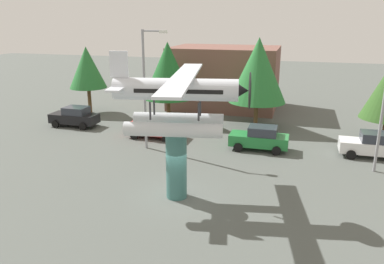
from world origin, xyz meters
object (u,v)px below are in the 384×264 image
(car_mid_red, at_px, (155,127))
(storefront_building, at_px, (225,77))
(tree_center_back, at_px, (258,70))
(floatplane_monument, at_px, (178,99))
(streetlight_primary, at_px, (147,82))
(tree_west, at_px, (87,68))
(car_distant_white, at_px, (373,145))
(car_far_green, at_px, (260,138))
(tree_east, at_px, (168,70))
(car_near_black, at_px, (75,117))
(display_pedestal, at_px, (176,165))

(car_mid_red, distance_m, storefront_building, 13.00)
(storefront_building, relative_size, tree_center_back, 1.41)
(floatplane_monument, distance_m, storefront_building, 22.17)
(car_mid_red, xyz_separation_m, streetlight_primary, (0.50, -2.56, 4.01))
(floatplane_monument, distance_m, tree_west, 21.35)
(car_distant_white, height_order, streetlight_primary, streetlight_primary)
(car_mid_red, bearing_deg, car_distant_white, 179.72)
(tree_west, bearing_deg, storefront_building, 26.69)
(tree_west, bearing_deg, tree_center_back, -3.04)
(car_mid_red, bearing_deg, storefront_building, -104.26)
(car_mid_red, bearing_deg, car_far_green, 175.48)
(car_mid_red, bearing_deg, floatplane_monument, 118.03)
(car_mid_red, height_order, tree_east, tree_east)
(car_near_black, height_order, storefront_building, storefront_building)
(display_pedestal, relative_size, car_mid_red, 0.88)
(car_distant_white, height_order, storefront_building, storefront_building)
(car_far_green, relative_size, tree_west, 0.64)
(display_pedestal, xyz_separation_m, car_near_black, (-12.97, 10.77, -0.97))
(storefront_building, bearing_deg, tree_center_back, -59.48)
(floatplane_monument, height_order, storefront_building, floatplane_monument)
(floatplane_monument, bearing_deg, tree_west, 122.48)
(floatplane_monument, xyz_separation_m, tree_east, (-5.70, 14.63, -0.66))
(car_mid_red, distance_m, car_far_green, 8.41)
(car_near_black, relative_size, car_distant_white, 1.00)
(floatplane_monument, distance_m, tree_center_back, 14.97)
(car_mid_red, distance_m, car_distant_white, 16.01)
(storefront_building, bearing_deg, car_far_green, -68.18)
(car_distant_white, bearing_deg, tree_east, -17.18)
(streetlight_primary, bearing_deg, tree_center_back, 48.46)
(streetlight_primary, bearing_deg, car_far_green, 13.55)
(floatplane_monument, relative_size, car_near_black, 2.48)
(display_pedestal, height_order, tree_center_back, tree_center_back)
(storefront_building, bearing_deg, floatplane_monument, -84.95)
(streetlight_primary, xyz_separation_m, tree_center_back, (6.89, 7.78, 0.10))
(tree_center_back, bearing_deg, car_mid_red, -144.80)
(floatplane_monument, height_order, car_mid_red, floatplane_monument)
(car_mid_red, height_order, tree_center_back, tree_center_back)
(display_pedestal, bearing_deg, car_near_black, 140.29)
(floatplane_monument, distance_m, car_far_green, 10.50)
(storefront_building, bearing_deg, car_distant_white, -44.15)
(streetlight_primary, distance_m, storefront_building, 15.30)
(display_pedestal, bearing_deg, car_mid_red, 117.37)
(display_pedestal, distance_m, car_near_black, 16.89)
(car_far_green, bearing_deg, tree_center_back, -80.41)
(floatplane_monument, distance_m, car_mid_red, 11.73)
(car_distant_white, distance_m, tree_east, 17.81)
(display_pedestal, height_order, car_near_black, display_pedestal)
(car_far_green, bearing_deg, car_near_black, -6.41)
(floatplane_monument, xyz_separation_m, car_near_black, (-13.10, 10.75, -4.48))
(car_distant_white, relative_size, tree_center_back, 0.54)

